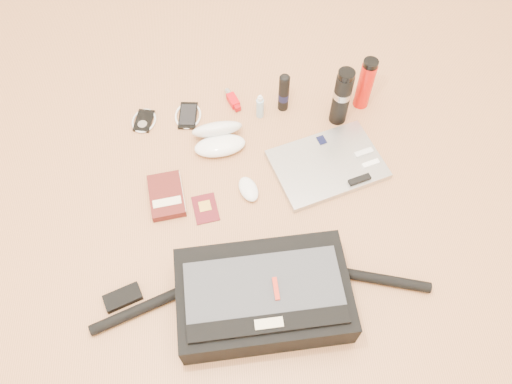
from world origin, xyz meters
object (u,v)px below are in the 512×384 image
(book, at_px, (167,196))
(laptop, at_px, (328,165))
(messenger_bag, at_px, (262,296))
(thermos_red, at_px, (365,84))
(thermos_black, at_px, (342,97))

(book, bearing_deg, laptop, 0.56)
(laptop, bearing_deg, book, 171.19)
(messenger_bag, bearing_deg, thermos_red, 56.83)
(messenger_bag, height_order, book, messenger_bag)
(book, height_order, thermos_black, thermos_black)
(laptop, xyz_separation_m, book, (-0.57, -0.09, 0.00))
(laptop, height_order, thermos_black, thermos_black)
(messenger_bag, xyz_separation_m, laptop, (0.28, 0.48, -0.05))
(messenger_bag, distance_m, book, 0.50)
(messenger_bag, height_order, thermos_red, thermos_red)
(messenger_bag, relative_size, book, 5.56)
(messenger_bag, distance_m, laptop, 0.56)
(laptop, xyz_separation_m, thermos_red, (0.17, 0.28, 0.10))
(book, bearing_deg, thermos_black, 17.14)
(messenger_bag, height_order, laptop, messenger_bag)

